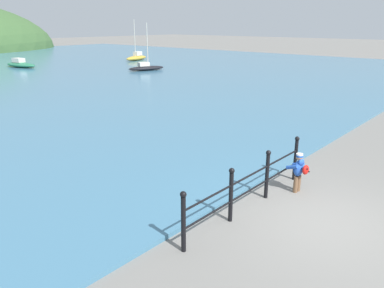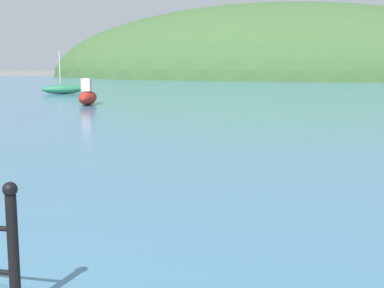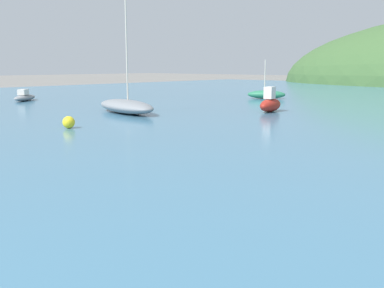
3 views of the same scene
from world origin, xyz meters
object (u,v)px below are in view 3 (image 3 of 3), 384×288
Objects in this scene: boat_mid_harbor at (126,106)px; boat_blue_hull at (266,94)px; boat_twin_mast at (270,104)px; boat_far_left at (25,97)px; mooring_buoy at (69,122)px.

boat_blue_hull is (-0.06, 12.44, -0.04)m from boat_mid_harbor.
boat_twin_mast is 0.81× the size of boat_blue_hull.
boat_mid_harbor is (10.66, -0.55, 0.09)m from boat_far_left.
boat_blue_hull is (-4.90, 7.36, -0.10)m from boat_twin_mast.
boat_blue_hull is at bearing 48.29° from boat_far_left.
boat_far_left is (-15.49, -4.52, -0.16)m from boat_twin_mast.
boat_mid_harbor is at bearing -89.71° from boat_blue_hull.
boat_twin_mast is at bearing -56.37° from boat_blue_hull.
boat_mid_harbor reaches higher than boat_twin_mast.
boat_far_left reaches higher than mooring_buoy.
mooring_buoy is (-2.27, -9.89, -0.18)m from boat_twin_mast.
boat_twin_mast is 0.37× the size of boat_mid_harbor.
boat_mid_harbor is at bearing -133.65° from boat_twin_mast.
boat_twin_mast is 4.90× the size of mooring_buoy.
boat_twin_mast is 7.01m from boat_mid_harbor.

